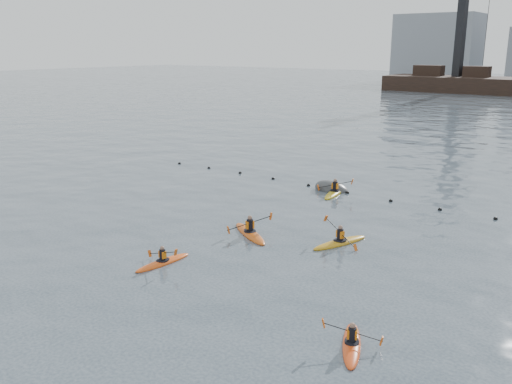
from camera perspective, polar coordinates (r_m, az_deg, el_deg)
ground at (r=17.91m, az=-20.12°, el=-16.40°), size 400.00×400.00×0.00m
float_line at (r=34.62m, az=11.88°, el=-0.44°), size 33.24×0.73×0.24m
kayaker_0 at (r=23.94m, az=-9.79°, el=-7.23°), size 1.96×2.90×1.02m
kayaker_2 at (r=27.09m, az=-0.65°, el=-4.29°), size 3.40×2.46×1.15m
kayaker_3 at (r=26.17m, az=8.82°, el=-5.20°), size 2.20×3.31×1.29m
kayaker_4 at (r=17.85m, az=10.04°, el=-15.42°), size 1.78×2.79×0.96m
kayaker_5 at (r=34.94m, az=8.30°, el=0.00°), size 2.37×3.56×1.24m
mooring_buoy at (r=35.76m, az=8.02°, el=0.19°), size 2.79×1.87×1.65m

